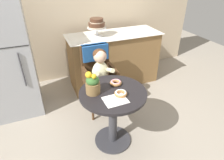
# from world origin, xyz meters

# --- Properties ---
(ground_plane) EXTENTS (8.00, 8.00, 0.00)m
(ground_plane) POSITION_xyz_m (0.00, 0.00, 0.00)
(ground_plane) COLOR gray
(back_wall) EXTENTS (4.80, 0.10, 2.70)m
(back_wall) POSITION_xyz_m (0.00, 1.85, 1.35)
(back_wall) COLOR #C1AD8E
(back_wall) RESTS_ON ground
(cafe_table) EXTENTS (0.72, 0.72, 0.72)m
(cafe_table) POSITION_xyz_m (0.00, 0.00, 0.51)
(cafe_table) COLOR black
(cafe_table) RESTS_ON ground
(wicker_chair) EXTENTS (0.42, 0.45, 0.95)m
(wicker_chair) POSITION_xyz_m (0.07, 0.72, 0.64)
(wicker_chair) COLOR #472D19
(wicker_chair) RESTS_ON ground
(seated_child) EXTENTS (0.27, 0.32, 0.73)m
(seated_child) POSITION_xyz_m (0.07, 0.57, 0.68)
(seated_child) COLOR beige
(seated_child) RESTS_ON ground
(paper_napkin) EXTENTS (0.24, 0.20, 0.00)m
(paper_napkin) POSITION_xyz_m (-0.03, -0.15, 0.72)
(paper_napkin) COLOR white
(paper_napkin) RESTS_ON cafe_table
(donut_front) EXTENTS (0.13, 0.13, 0.04)m
(donut_front) POSITION_xyz_m (0.05, -0.09, 0.74)
(donut_front) COLOR #AD7542
(donut_front) RESTS_ON cafe_table
(donut_mid) EXTENTS (0.13, 0.13, 0.04)m
(donut_mid) POSITION_xyz_m (0.09, 0.12, 0.74)
(donut_mid) COLOR #AD7542
(donut_mid) RESTS_ON cafe_table
(flower_vase) EXTENTS (0.15, 0.16, 0.25)m
(flower_vase) POSITION_xyz_m (-0.20, 0.06, 0.83)
(flower_vase) COLOR brown
(flower_vase) RESTS_ON cafe_table
(display_counter) EXTENTS (1.56, 0.62, 0.90)m
(display_counter) POSITION_xyz_m (0.55, 1.30, 0.45)
(display_counter) COLOR olive
(display_counter) RESTS_ON ground
(tiered_cake_stand) EXTENTS (0.30, 0.30, 0.28)m
(tiered_cake_stand) POSITION_xyz_m (0.26, 1.30, 1.09)
(tiered_cake_stand) COLOR silver
(tiered_cake_stand) RESTS_ON display_counter
(refrigerator) EXTENTS (0.64, 0.63, 1.70)m
(refrigerator) POSITION_xyz_m (-1.05, 1.10, 0.85)
(refrigerator) COLOR #9EA0A5
(refrigerator) RESTS_ON ground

